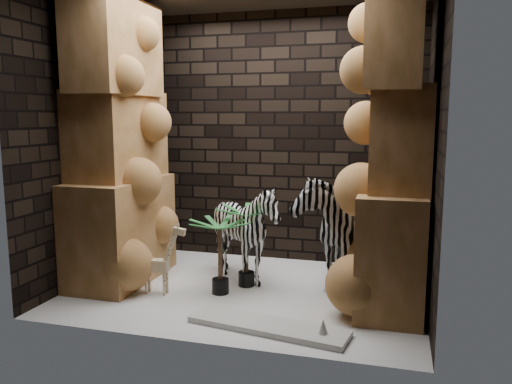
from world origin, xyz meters
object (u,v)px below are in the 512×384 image
(zebra_left, at_px, (246,237))
(palm_front, at_px, (246,246))
(surfboard, at_px, (268,326))
(palm_back, at_px, (220,256))
(giraffe_toy, at_px, (156,258))
(zebra_right, at_px, (329,217))

(zebra_left, height_order, palm_front, zebra_left)
(zebra_left, height_order, surfboard, zebra_left)
(palm_back, bearing_deg, surfboard, -46.45)
(giraffe_toy, distance_m, palm_back, 0.64)
(zebra_left, bearing_deg, palm_front, -73.01)
(palm_back, relative_size, surfboard, 0.56)
(zebra_right, distance_m, surfboard, 1.54)
(zebra_left, relative_size, surfboard, 0.80)
(zebra_left, relative_size, palm_front, 1.28)
(giraffe_toy, xyz_separation_m, surfboard, (1.29, -0.53, -0.35))
(palm_front, distance_m, palm_back, 0.35)
(giraffe_toy, bearing_deg, zebra_right, 23.52)
(palm_front, height_order, surfboard, palm_front)
(zebra_right, height_order, zebra_left, zebra_right)
(palm_front, xyz_separation_m, surfboard, (0.49, -1.00, -0.40))
(palm_front, height_order, palm_back, palm_front)
(giraffe_toy, xyz_separation_m, palm_back, (0.61, 0.18, 0.01))
(zebra_left, bearing_deg, zebra_right, 12.31)
(palm_back, bearing_deg, zebra_left, 67.90)
(zebra_right, relative_size, palm_front, 1.67)
(surfboard, bearing_deg, zebra_right, 85.69)
(zebra_right, bearing_deg, palm_front, -160.40)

